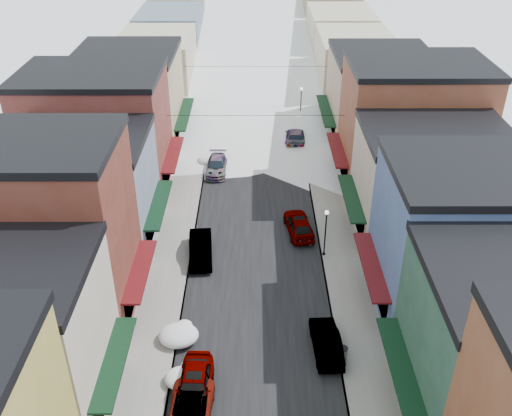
{
  "coord_description": "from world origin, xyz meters",
  "views": [
    {
      "loc": [
        -0.09,
        -9.32,
        25.83
      ],
      "look_at": [
        0.0,
        29.19,
        2.74
      ],
      "focal_mm": 40.0,
      "sensor_mm": 36.0,
      "label": 1
    }
  ],
  "objects_px": {
    "car_dark_hatch": "(201,249)",
    "car_green_sedan": "(326,342)",
    "car_silver_sedan": "(194,386)",
    "streetlamp_near": "(326,227)",
    "car_white_suv": "(189,416)",
    "trash_can": "(343,354)"
  },
  "relations": [
    {
      "from": "car_dark_hatch",
      "to": "car_green_sedan",
      "type": "bearing_deg",
      "value": -54.07
    },
    {
      "from": "car_silver_sedan",
      "to": "streetlamp_near",
      "type": "relative_size",
      "value": 1.22
    },
    {
      "from": "car_dark_hatch",
      "to": "car_green_sedan",
      "type": "relative_size",
      "value": 1.08
    },
    {
      "from": "car_green_sedan",
      "to": "streetlamp_near",
      "type": "height_order",
      "value": "streetlamp_near"
    },
    {
      "from": "car_white_suv",
      "to": "car_silver_sedan",
      "type": "distance_m",
      "value": 1.95
    },
    {
      "from": "car_dark_hatch",
      "to": "car_white_suv",
      "type": "bearing_deg",
      "value": -92.5
    },
    {
      "from": "car_white_suv",
      "to": "car_green_sedan",
      "type": "relative_size",
      "value": 1.11
    },
    {
      "from": "streetlamp_near",
      "to": "car_silver_sedan",
      "type": "bearing_deg",
      "value": -122.78
    },
    {
      "from": "car_white_suv",
      "to": "trash_can",
      "type": "height_order",
      "value": "car_white_suv"
    },
    {
      "from": "car_green_sedan",
      "to": "streetlamp_near",
      "type": "bearing_deg",
      "value": -98.49
    },
    {
      "from": "car_white_suv",
      "to": "car_dark_hatch",
      "type": "xyz_separation_m",
      "value": [
        -0.65,
        15.34,
        0.1
      ]
    },
    {
      "from": "car_white_suv",
      "to": "trash_can",
      "type": "bearing_deg",
      "value": 29.51
    },
    {
      "from": "car_dark_hatch",
      "to": "streetlamp_near",
      "type": "xyz_separation_m",
      "value": [
        9.47,
        0.16,
        1.84
      ]
    },
    {
      "from": "car_dark_hatch",
      "to": "trash_can",
      "type": "height_order",
      "value": "car_dark_hatch"
    },
    {
      "from": "car_green_sedan",
      "to": "streetlamp_near",
      "type": "distance_m",
      "value": 10.26
    },
    {
      "from": "car_white_suv",
      "to": "car_silver_sedan",
      "type": "height_order",
      "value": "car_silver_sedan"
    },
    {
      "from": "car_dark_hatch",
      "to": "trash_can",
      "type": "distance_m",
      "value": 14.34
    },
    {
      "from": "car_white_suv",
      "to": "streetlamp_near",
      "type": "relative_size",
      "value": 1.27
    },
    {
      "from": "streetlamp_near",
      "to": "car_dark_hatch",
      "type": "bearing_deg",
      "value": -179.0
    },
    {
      "from": "trash_can",
      "to": "streetlamp_near",
      "type": "xyz_separation_m",
      "value": [
        0.03,
        10.96,
        2.0
      ]
    },
    {
      "from": "car_white_suv",
      "to": "streetlamp_near",
      "type": "xyz_separation_m",
      "value": [
        8.82,
        15.5,
        1.94
      ]
    },
    {
      "from": "trash_can",
      "to": "car_dark_hatch",
      "type": "bearing_deg",
      "value": 131.16
    }
  ]
}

